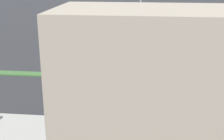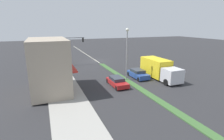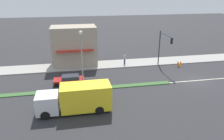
% 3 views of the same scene
% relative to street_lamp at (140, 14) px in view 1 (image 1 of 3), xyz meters
% --- Properties ---
extents(ground_plane, '(160.00, 160.00, 0.00)m').
position_rel_street_lamp_xyz_m(ground_plane, '(0.00, 2.46, -4.78)').
color(ground_plane, '#2B2B2D').
extents(building_corner_store, '(4.89, 7.19, 6.25)m').
position_rel_street_lamp_xyz_m(building_corner_store, '(10.46, 0.67, -1.53)').
color(building_corner_store, tan).
rests_on(building_corner_store, sidewalk_right).
extents(street_lamp, '(0.44, 0.44, 7.37)m').
position_rel_street_lamp_xyz_m(street_lamp, '(0.00, 0.00, 0.00)').
color(street_lamp, gray).
rests_on(street_lamp, median_strip).
extents(delivery_truck, '(2.44, 7.50, 2.87)m').
position_rel_street_lamp_xyz_m(delivery_truck, '(-5.00, 0.92, -3.31)').
color(delivery_truck, silver).
rests_on(delivery_truck, ground).
extents(hatchback_red, '(1.72, 4.04, 1.17)m').
position_rel_street_lamp_xyz_m(hatchback_red, '(2.20, 1.70, -4.21)').
color(hatchback_red, '#AD1E1E').
rests_on(hatchback_red, ground).
extents(coupe_blue, '(1.82, 4.03, 1.29)m').
position_rel_street_lamp_xyz_m(coupe_blue, '(-2.20, -0.41, -4.15)').
color(coupe_blue, '#284793').
rests_on(coupe_blue, ground).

